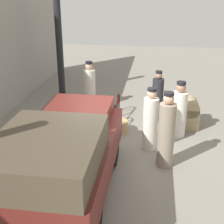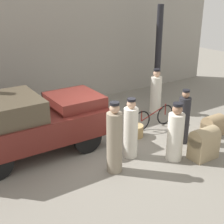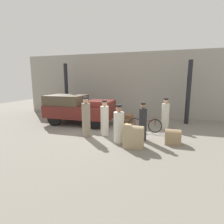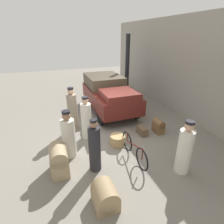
{
  "view_description": "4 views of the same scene",
  "coord_description": "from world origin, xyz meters",
  "px_view_note": "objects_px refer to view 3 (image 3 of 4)",
  "views": [
    {
      "loc": [
        -7.19,
        -0.84,
        4.0
      ],
      "look_at": [
        0.2,
        0.2,
        0.95
      ],
      "focal_mm": 50.0,
      "sensor_mm": 36.0,
      "label": 1
    },
    {
      "loc": [
        -4.41,
        -6.8,
        4.26
      ],
      "look_at": [
        0.2,
        0.2,
        0.95
      ],
      "focal_mm": 50.0,
      "sensor_mm": 36.0,
      "label": 2
    },
    {
      "loc": [
        2.75,
        -8.38,
        2.57
      ],
      "look_at": [
        0.2,
        0.2,
        0.95
      ],
      "focal_mm": 28.0,
      "sensor_mm": 36.0,
      "label": 3
    },
    {
      "loc": [
        5.93,
        -1.93,
        3.65
      ],
      "look_at": [
        0.2,
        0.2,
        0.95
      ],
      "focal_mm": 28.0,
      "sensor_mm": 36.0,
      "label": 4
    }
  ],
  "objects_px": {
    "conductor_in_dark_uniform": "(119,126)",
    "trunk_barrel_dark": "(173,137)",
    "bicycle": "(145,125)",
    "suitcase_small_leather": "(134,136)",
    "wicker_basket": "(126,128)",
    "trunk_large_brown": "(125,123)",
    "porter_carrying_trunk": "(143,123)",
    "porter_standing_middle": "(165,115)",
    "trunk_umber_medium": "(129,118)",
    "truck": "(78,108)",
    "porter_with_bicycle": "(105,120)",
    "porter_lifting_near_truck": "(86,118)"
  },
  "relations": [
    {
      "from": "trunk_large_brown",
      "to": "suitcase_small_leather",
      "type": "distance_m",
      "value": 3.44
    },
    {
      "from": "truck",
      "to": "porter_carrying_trunk",
      "type": "xyz_separation_m",
      "value": [
        4.02,
        -1.83,
        -0.22
      ]
    },
    {
      "from": "bicycle",
      "to": "suitcase_small_leather",
      "type": "height_order",
      "value": "suitcase_small_leather"
    },
    {
      "from": "suitcase_small_leather",
      "to": "porter_carrying_trunk",
      "type": "bearing_deg",
      "value": 77.68
    },
    {
      "from": "porter_standing_middle",
      "to": "conductor_in_dark_uniform",
      "type": "relative_size",
      "value": 1.02
    },
    {
      "from": "conductor_in_dark_uniform",
      "to": "trunk_umber_medium",
      "type": "height_order",
      "value": "conductor_in_dark_uniform"
    },
    {
      "from": "trunk_umber_medium",
      "to": "conductor_in_dark_uniform",
      "type": "bearing_deg",
      "value": -85.84
    },
    {
      "from": "porter_lifting_near_truck",
      "to": "bicycle",
      "type": "bearing_deg",
      "value": 30.41
    },
    {
      "from": "truck",
      "to": "porter_standing_middle",
      "type": "distance_m",
      "value": 5.0
    },
    {
      "from": "porter_with_bicycle",
      "to": "trunk_barrel_dark",
      "type": "height_order",
      "value": "porter_with_bicycle"
    },
    {
      "from": "porter_standing_middle",
      "to": "trunk_barrel_dark",
      "type": "relative_size",
      "value": 2.62
    },
    {
      "from": "truck",
      "to": "porter_standing_middle",
      "type": "relative_size",
      "value": 2.45
    },
    {
      "from": "conductor_in_dark_uniform",
      "to": "porter_carrying_trunk",
      "type": "bearing_deg",
      "value": 33.43
    },
    {
      "from": "trunk_large_brown",
      "to": "trunk_umber_medium",
      "type": "distance_m",
      "value": 0.71
    },
    {
      "from": "conductor_in_dark_uniform",
      "to": "suitcase_small_leather",
      "type": "bearing_deg",
      "value": -29.24
    },
    {
      "from": "conductor_in_dark_uniform",
      "to": "trunk_umber_medium",
      "type": "bearing_deg",
      "value": 94.16
    },
    {
      "from": "suitcase_small_leather",
      "to": "porter_with_bicycle",
      "type": "bearing_deg",
      "value": 143.71
    },
    {
      "from": "bicycle",
      "to": "suitcase_small_leather",
      "type": "relative_size",
      "value": 1.94
    },
    {
      "from": "bicycle",
      "to": "suitcase_small_leather",
      "type": "bearing_deg",
      "value": -94.64
    },
    {
      "from": "trunk_large_brown",
      "to": "wicker_basket",
      "type": "bearing_deg",
      "value": -74.65
    },
    {
      "from": "truck",
      "to": "bicycle",
      "type": "bearing_deg",
      "value": -7.88
    },
    {
      "from": "truck",
      "to": "conductor_in_dark_uniform",
      "type": "bearing_deg",
      "value": -37.99
    },
    {
      "from": "bicycle",
      "to": "trunk_barrel_dark",
      "type": "xyz_separation_m",
      "value": [
        1.29,
        -1.39,
        -0.08
      ]
    },
    {
      "from": "bicycle",
      "to": "porter_carrying_trunk",
      "type": "bearing_deg",
      "value": -88.53
    },
    {
      "from": "bicycle",
      "to": "wicker_basket",
      "type": "height_order",
      "value": "bicycle"
    },
    {
      "from": "porter_with_bicycle",
      "to": "trunk_large_brown",
      "type": "distance_m",
      "value": 2.25
    },
    {
      "from": "wicker_basket",
      "to": "trunk_large_brown",
      "type": "xyz_separation_m",
      "value": [
        -0.32,
        1.18,
        -0.02
      ]
    },
    {
      "from": "conductor_in_dark_uniform",
      "to": "trunk_barrel_dark",
      "type": "xyz_separation_m",
      "value": [
        2.17,
        0.49,
        -0.45
      ]
    },
    {
      "from": "trunk_large_brown",
      "to": "suitcase_small_leather",
      "type": "relative_size",
      "value": 0.58
    },
    {
      "from": "porter_lifting_near_truck",
      "to": "porter_with_bicycle",
      "type": "height_order",
      "value": "porter_lifting_near_truck"
    },
    {
      "from": "suitcase_small_leather",
      "to": "trunk_umber_medium",
      "type": "xyz_separation_m",
      "value": [
        -0.95,
        3.95,
        -0.15
      ]
    },
    {
      "from": "truck",
      "to": "trunk_umber_medium",
      "type": "distance_m",
      "value": 3.14
    },
    {
      "from": "bicycle",
      "to": "trunk_barrel_dark",
      "type": "height_order",
      "value": "bicycle"
    },
    {
      "from": "porter_carrying_trunk",
      "to": "conductor_in_dark_uniform",
      "type": "relative_size",
      "value": 1.02
    },
    {
      "from": "trunk_umber_medium",
      "to": "suitcase_small_leather",
      "type": "bearing_deg",
      "value": -76.42
    },
    {
      "from": "porter_lifting_near_truck",
      "to": "wicker_basket",
      "type": "bearing_deg",
      "value": 38.74
    },
    {
      "from": "trunk_barrel_dark",
      "to": "trunk_large_brown",
      "type": "height_order",
      "value": "trunk_barrel_dark"
    },
    {
      "from": "wicker_basket",
      "to": "trunk_umber_medium",
      "type": "relative_size",
      "value": 0.94
    },
    {
      "from": "truck",
      "to": "trunk_barrel_dark",
      "type": "xyz_separation_m",
      "value": [
        5.28,
        -1.94,
        -0.71
      ]
    },
    {
      "from": "conductor_in_dark_uniform",
      "to": "trunk_umber_medium",
      "type": "xyz_separation_m",
      "value": [
        -0.26,
        3.56,
        -0.42
      ]
    },
    {
      "from": "porter_lifting_near_truck",
      "to": "trunk_umber_medium",
      "type": "xyz_separation_m",
      "value": [
        1.4,
        3.17,
        -0.54
      ]
    },
    {
      "from": "wicker_basket",
      "to": "porter_standing_middle",
      "type": "bearing_deg",
      "value": 33.17
    },
    {
      "from": "trunk_barrel_dark",
      "to": "suitcase_small_leather",
      "type": "xyz_separation_m",
      "value": [
        -1.47,
        -0.88,
        0.18
      ]
    },
    {
      "from": "wicker_basket",
      "to": "porter_carrying_trunk",
      "type": "distance_m",
      "value": 1.55
    },
    {
      "from": "porter_carrying_trunk",
      "to": "conductor_in_dark_uniform",
      "type": "xyz_separation_m",
      "value": [
        -0.91,
        -0.6,
        -0.03
      ]
    },
    {
      "from": "porter_lifting_near_truck",
      "to": "conductor_in_dark_uniform",
      "type": "bearing_deg",
      "value": -13.23
    },
    {
      "from": "wicker_basket",
      "to": "trunk_large_brown",
      "type": "relative_size",
      "value": 1.06
    },
    {
      "from": "truck",
      "to": "porter_with_bicycle",
      "type": "distance_m",
      "value": 2.79
    },
    {
      "from": "conductor_in_dark_uniform",
      "to": "trunk_umber_medium",
      "type": "relative_size",
      "value": 2.78
    },
    {
      "from": "truck",
      "to": "porter_carrying_trunk",
      "type": "height_order",
      "value": "truck"
    }
  ]
}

